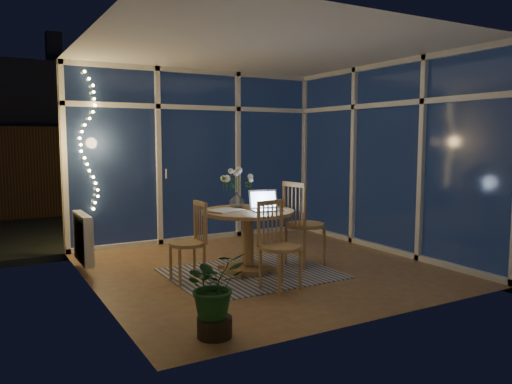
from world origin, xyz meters
TOP-DOWN VIEW (x-y plane):
  - floor at (0.00, 0.00)m, footprint 4.00×4.00m
  - ceiling at (0.00, 0.00)m, footprint 4.00×4.00m
  - wall_back at (0.00, 2.00)m, footprint 4.00×0.04m
  - wall_front at (0.00, -2.00)m, footprint 4.00×0.04m
  - wall_left at (-2.00, 0.00)m, footprint 0.04×4.00m
  - wall_right at (2.00, 0.00)m, footprint 0.04×4.00m
  - window_wall_back at (0.00, 1.96)m, footprint 4.00×0.10m
  - window_wall_right at (1.96, 0.00)m, footprint 0.10×4.00m
  - radiator at (-1.94, 0.90)m, footprint 0.10×0.70m
  - fairy_lights at (-1.65, 1.88)m, footprint 0.24×0.10m
  - garden_patio at (0.50, 5.00)m, footprint 12.00×6.00m
  - garden_fence at (0.00, 5.50)m, footprint 11.00×0.08m
  - neighbour_roof at (0.30, 8.50)m, footprint 7.00×3.00m
  - garden_shrubs at (-0.80, 3.40)m, footprint 0.90×0.90m
  - rug at (-0.26, -0.18)m, footprint 1.87×1.50m
  - dining_table at (-0.26, -0.08)m, footprint 1.09×1.09m
  - chair_left at (-1.03, -0.10)m, footprint 0.42×0.42m
  - chair_right at (0.51, -0.14)m, footprint 0.57×0.57m
  - chair_front at (-0.29, -0.85)m, footprint 0.50×0.50m
  - laptop at (-0.09, -0.21)m, footprint 0.40×0.36m
  - flower_vase at (-0.28, 0.17)m, footprint 0.20×0.20m
  - bowl at (0.09, 0.03)m, footprint 0.15×0.15m
  - newspapers at (-0.52, 0.00)m, footprint 0.43×0.38m
  - phone at (-0.20, -0.21)m, footprint 0.12×0.09m
  - potted_plant at (-1.42, -1.65)m, footprint 0.58×0.51m

SIDE VIEW (x-z plane):
  - garden_patio at x=0.50m, z-range -0.11..-0.01m
  - floor at x=0.00m, z-range 0.00..0.00m
  - rug at x=-0.26m, z-range 0.00..0.01m
  - dining_table at x=-0.26m, z-range 0.00..0.74m
  - potted_plant at x=-1.42m, z-range 0.00..0.76m
  - radiator at x=-1.94m, z-range 0.11..0.69m
  - chair_left at x=-1.03m, z-range 0.00..0.89m
  - garden_shrubs at x=-0.80m, z-range 0.00..0.90m
  - chair_front at x=-0.29m, z-range 0.00..0.93m
  - chair_right at x=0.51m, z-range 0.00..1.06m
  - phone at x=-0.20m, z-range 0.74..0.74m
  - newspapers at x=-0.52m, z-range 0.74..0.75m
  - bowl at x=0.09m, z-range 0.74..0.77m
  - flower_vase at x=-0.28m, z-range 0.74..0.95m
  - laptop at x=-0.09m, z-range 0.74..0.99m
  - garden_fence at x=0.00m, z-range 0.00..1.80m
  - wall_back at x=0.00m, z-range 0.00..2.60m
  - wall_front at x=0.00m, z-range 0.00..2.60m
  - wall_left at x=-2.00m, z-range 0.00..2.60m
  - wall_right at x=2.00m, z-range 0.00..2.60m
  - window_wall_back at x=0.00m, z-range 0.00..2.60m
  - window_wall_right at x=1.96m, z-range 0.00..2.60m
  - fairy_lights at x=-1.65m, z-range 0.60..2.45m
  - neighbour_roof at x=0.30m, z-range 1.10..3.30m
  - ceiling at x=0.00m, z-range 2.60..2.60m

